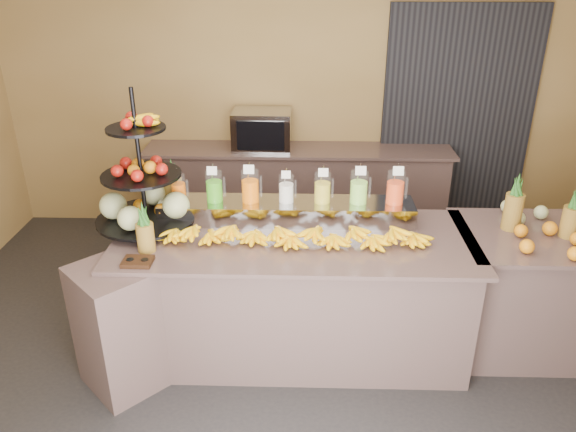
{
  "coord_description": "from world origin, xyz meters",
  "views": [
    {
      "loc": [
        0.05,
        -3.14,
        2.73
      ],
      "look_at": [
        -0.05,
        0.3,
        1.1
      ],
      "focal_mm": 35.0,
      "sensor_mm": 36.0,
      "label": 1
    }
  ],
  "objects_px": {
    "right_fruit_pile": "(543,229)",
    "oven_warmer": "(262,130)",
    "banana_heap": "(294,232)",
    "condiment_caddy": "(138,262)",
    "pitcher_tray": "(286,211)",
    "fruit_stand": "(151,193)"
  },
  "relations": [
    {
      "from": "fruit_stand",
      "to": "oven_warmer",
      "type": "xyz_separation_m",
      "value": [
        0.66,
        1.78,
        -0.06
      ]
    },
    {
      "from": "banana_heap",
      "to": "right_fruit_pile",
      "type": "distance_m",
      "value": 1.7
    },
    {
      "from": "banana_heap",
      "to": "oven_warmer",
      "type": "bearing_deg",
      "value": 100.1
    },
    {
      "from": "oven_warmer",
      "to": "condiment_caddy",
      "type": "bearing_deg",
      "value": -103.75
    },
    {
      "from": "banana_heap",
      "to": "oven_warmer",
      "type": "xyz_separation_m",
      "value": [
        -0.36,
        2.0,
        0.12
      ]
    },
    {
      "from": "condiment_caddy",
      "to": "pitcher_tray",
      "type": "bearing_deg",
      "value": 35.68
    },
    {
      "from": "fruit_stand",
      "to": "right_fruit_pile",
      "type": "relative_size",
      "value": 1.99
    },
    {
      "from": "banana_heap",
      "to": "fruit_stand",
      "type": "relative_size",
      "value": 1.87
    },
    {
      "from": "pitcher_tray",
      "to": "banana_heap",
      "type": "distance_m",
      "value": 0.34
    },
    {
      "from": "condiment_caddy",
      "to": "oven_warmer",
      "type": "distance_m",
      "value": 2.42
    },
    {
      "from": "pitcher_tray",
      "to": "oven_warmer",
      "type": "distance_m",
      "value": 1.7
    },
    {
      "from": "pitcher_tray",
      "to": "oven_warmer",
      "type": "xyz_separation_m",
      "value": [
        -0.29,
        1.67,
        0.12
      ]
    },
    {
      "from": "fruit_stand",
      "to": "condiment_caddy",
      "type": "xyz_separation_m",
      "value": [
        0.03,
        -0.55,
        -0.24
      ]
    },
    {
      "from": "banana_heap",
      "to": "right_fruit_pile",
      "type": "relative_size",
      "value": 3.73
    },
    {
      "from": "right_fruit_pile",
      "to": "oven_warmer",
      "type": "height_order",
      "value": "oven_warmer"
    },
    {
      "from": "right_fruit_pile",
      "to": "condiment_caddy",
      "type": "bearing_deg",
      "value": -171.42
    },
    {
      "from": "right_fruit_pile",
      "to": "oven_warmer",
      "type": "relative_size",
      "value": 0.87
    },
    {
      "from": "banana_heap",
      "to": "right_fruit_pile",
      "type": "bearing_deg",
      "value": 2.54
    },
    {
      "from": "banana_heap",
      "to": "oven_warmer",
      "type": "relative_size",
      "value": 3.26
    },
    {
      "from": "right_fruit_pile",
      "to": "pitcher_tray",
      "type": "bearing_deg",
      "value": 171.68
    },
    {
      "from": "fruit_stand",
      "to": "oven_warmer",
      "type": "height_order",
      "value": "fruit_stand"
    },
    {
      "from": "condiment_caddy",
      "to": "oven_warmer",
      "type": "height_order",
      "value": "oven_warmer"
    }
  ]
}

